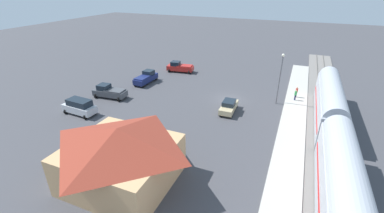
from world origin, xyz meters
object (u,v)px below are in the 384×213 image
(pedestrian_on_platform, at_px, (297,91))
(light_pole_near_platform, at_px, (281,73))
(pickup_navy, at_px, (146,78))
(pickup_red, at_px, (180,67))
(station_building, at_px, (120,155))
(suv_silver, at_px, (80,107))
(pedestrian_waiting_far, at_px, (296,94))
(sedan_tan, at_px, (229,106))
(pickup_charcoal, at_px, (109,92))

(pedestrian_on_platform, xyz_separation_m, light_pole_near_platform, (2.65, 3.06, 3.60))
(pickup_navy, bearing_deg, pickup_red, -109.43)
(station_building, distance_m, suv_silver, 16.60)
(pedestrian_waiting_far, bearing_deg, sedan_tan, 40.56)
(pickup_navy, distance_m, light_pole_near_platform, 23.53)
(pickup_red, bearing_deg, pickup_charcoal, 73.86)
(pedestrian_on_platform, bearing_deg, suv_silver, 32.14)
(pedestrian_on_platform, distance_m, light_pole_near_platform, 5.42)
(pickup_navy, distance_m, pickup_charcoal, 8.29)
(pedestrian_waiting_far, bearing_deg, station_building, 61.19)
(pickup_navy, bearing_deg, pickup_charcoal, 77.36)
(pickup_red, xyz_separation_m, light_pole_near_platform, (-20.29, 8.30, 3.85))
(pedestrian_waiting_far, relative_size, light_pole_near_platform, 0.22)
(pedestrian_waiting_far, relative_size, sedan_tan, 0.38)
(station_building, bearing_deg, suv_silver, -32.67)
(pedestrian_waiting_far, xyz_separation_m, pickup_red, (22.85, -6.54, -0.25))
(sedan_tan, bearing_deg, pedestrian_on_platform, -135.04)
(sedan_tan, bearing_deg, station_building, 73.57)
(station_building, bearing_deg, pickup_navy, -62.70)
(pedestrian_on_platform, bearing_deg, pickup_navy, 6.74)
(suv_silver, bearing_deg, pickup_red, -101.96)
(pedestrian_waiting_far, xyz_separation_m, light_pole_near_platform, (2.57, 1.76, 3.60))
(station_building, height_order, pickup_charcoal, station_building)
(pickup_charcoal, bearing_deg, station_building, 132.33)
(pedestrian_on_platform, xyz_separation_m, pickup_red, (22.94, -5.24, -0.25))
(station_building, xyz_separation_m, light_pole_near_platform, (-11.20, -23.27, 1.94))
(pickup_navy, bearing_deg, station_building, 117.30)
(pedestrian_waiting_far, distance_m, pickup_charcoal, 29.30)
(pedestrian_waiting_far, distance_m, pickup_navy, 25.84)
(pedestrian_on_platform, height_order, pickup_navy, pickup_navy)
(sedan_tan, xyz_separation_m, pickup_charcoal, (19.06, 2.54, 0.15))
(pedestrian_waiting_far, relative_size, pickup_charcoal, 0.31)
(suv_silver, xyz_separation_m, sedan_tan, (-19.12, -8.82, -0.27))
(light_pole_near_platform, bearing_deg, pickup_charcoal, 17.90)
(suv_silver, bearing_deg, pedestrian_on_platform, -147.86)
(suv_silver, bearing_deg, pickup_navy, -97.43)
(pedestrian_on_platform, xyz_separation_m, suv_silver, (27.74, 17.43, -0.13))
(light_pole_near_platform, bearing_deg, pickup_navy, -0.01)
(station_building, distance_m, pickup_navy, 26.27)
(pedestrian_on_platform, height_order, suv_silver, suv_silver)
(suv_silver, relative_size, light_pole_near_platform, 0.64)
(sedan_tan, xyz_separation_m, pickup_navy, (17.24, -5.56, 0.15))
(pickup_charcoal, bearing_deg, sedan_tan, -172.42)
(suv_silver, bearing_deg, pickup_charcoal, -90.55)
(station_building, distance_m, pedestrian_on_platform, 29.80)
(pickup_red, bearing_deg, pedestrian_on_platform, 167.12)
(pedestrian_on_platform, height_order, pickup_charcoal, pickup_charcoal)
(pickup_navy, relative_size, pickup_red, 0.97)
(suv_silver, xyz_separation_m, pickup_charcoal, (-0.06, -6.28, -0.12))
(sedan_tan, distance_m, pickup_charcoal, 19.22)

